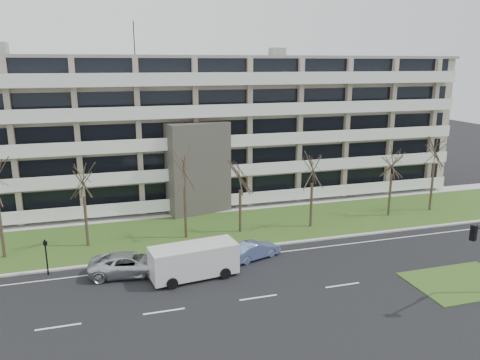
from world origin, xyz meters
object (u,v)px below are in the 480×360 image
object	(u,v)px
white_van	(195,258)
silver_pickup	(130,264)
pedestrian_signal	(46,253)
blue_sedan	(255,250)

from	to	relation	value
white_van	silver_pickup	bearing A→B (deg)	151.76
pedestrian_signal	white_van	bearing A→B (deg)	-34.59
silver_pickup	pedestrian_signal	distance (m)	5.90
silver_pickup	white_van	world-z (taller)	white_van
pedestrian_signal	silver_pickup	bearing A→B (deg)	-32.23
blue_sedan	pedestrian_signal	xyz separation A→B (m)	(-14.92, 1.38, 1.03)
silver_pickup	blue_sedan	xyz separation A→B (m)	(9.31, 0.20, -0.13)
silver_pickup	blue_sedan	world-z (taller)	silver_pickup
pedestrian_signal	blue_sedan	bearing A→B (deg)	-21.75
silver_pickup	pedestrian_signal	xyz separation A→B (m)	(-5.61, 1.58, 0.90)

